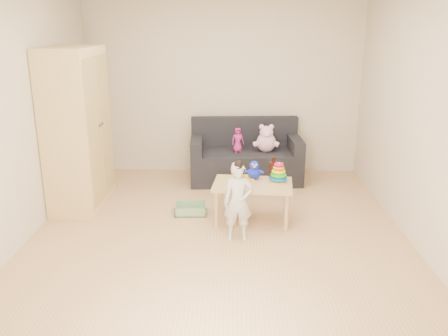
{
  "coord_description": "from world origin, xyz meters",
  "views": [
    {
      "loc": [
        0.16,
        -4.72,
        2.19
      ],
      "look_at": [
        0.05,
        0.25,
        0.65
      ],
      "focal_mm": 38.0,
      "sensor_mm": 36.0,
      "label": 1
    }
  ],
  "objects_px": {
    "wardrobe": "(77,129)",
    "toddler": "(238,203)",
    "sofa": "(246,166)",
    "play_table": "(252,202)"
  },
  "relations": [
    {
      "from": "wardrobe",
      "to": "sofa",
      "type": "distance_m",
      "value": 2.38
    },
    {
      "from": "wardrobe",
      "to": "sofa",
      "type": "bearing_deg",
      "value": 25.21
    },
    {
      "from": "wardrobe",
      "to": "play_table",
      "type": "height_order",
      "value": "wardrobe"
    },
    {
      "from": "wardrobe",
      "to": "toddler",
      "type": "distance_m",
      "value": 2.23
    },
    {
      "from": "sofa",
      "to": "wardrobe",
      "type": "bearing_deg",
      "value": -157.95
    },
    {
      "from": "sofa",
      "to": "toddler",
      "type": "relative_size",
      "value": 1.91
    },
    {
      "from": "sofa",
      "to": "play_table",
      "type": "bearing_deg",
      "value": -91.44
    },
    {
      "from": "wardrobe",
      "to": "play_table",
      "type": "bearing_deg",
      "value": -13.6
    },
    {
      "from": "sofa",
      "to": "toddler",
      "type": "xyz_separation_m",
      "value": [
        -0.12,
        -1.93,
        0.19
      ]
    },
    {
      "from": "play_table",
      "to": "toddler",
      "type": "bearing_deg",
      "value": -109.73
    }
  ]
}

